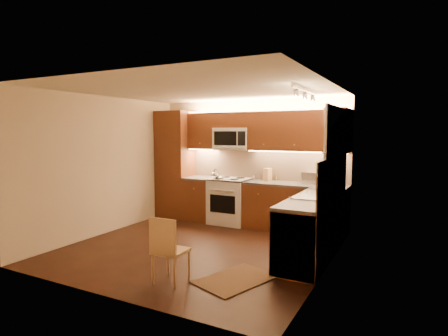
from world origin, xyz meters
The scene contains 37 objects.
floor centered at (0.00, 0.00, 0.00)m, with size 4.00×4.00×0.01m, color black.
ceiling centered at (0.00, 0.00, 2.50)m, with size 4.00×4.00×0.01m, color beige.
wall_back centered at (0.00, 2.00, 1.25)m, with size 4.00×0.01×2.50m, color #C3AD8E.
wall_front centered at (0.00, -2.00, 1.25)m, with size 4.00×0.01×2.50m, color #C3AD8E.
wall_left centered at (-2.00, 0.00, 1.25)m, with size 0.01×4.00×2.50m, color #C3AD8E.
wall_right centered at (2.00, 0.00, 1.25)m, with size 0.01×4.00×2.50m, color #C3AD8E.
pantry centered at (-1.65, 1.70, 1.15)m, with size 0.70×0.60×2.30m, color #4F1C11.
base_cab_back_left centered at (-0.99, 1.70, 0.43)m, with size 0.62×0.60×0.86m, color #4F1C11.
counter_back_left centered at (-0.99, 1.70, 0.88)m, with size 0.62×0.60×0.04m, color #322F2E.
base_cab_back_right centered at (1.04, 1.70, 0.43)m, with size 1.92×0.60×0.86m, color #4F1C11.
counter_back_right centered at (1.04, 1.70, 0.88)m, with size 1.92×0.60×0.04m, color #322F2E.
base_cab_right centered at (1.70, 0.40, 0.43)m, with size 0.60×2.00×0.86m, color #4F1C11.
counter_right centered at (1.70, 0.40, 0.88)m, with size 0.60×2.00×0.04m, color #322F2E.
dishwasher centered at (1.70, -0.30, 0.43)m, with size 0.58×0.60×0.84m, color silver.
backsplash_back centered at (0.35, 1.99, 1.20)m, with size 3.30×0.02×0.60m, color tan.
backsplash_right centered at (1.99, 0.40, 1.20)m, with size 0.02×2.00×0.60m, color tan.
upper_cab_back_left centered at (-0.99, 1.82, 1.88)m, with size 0.62×0.35×0.75m, color #4F1C11.
upper_cab_back_right centered at (1.04, 1.82, 1.88)m, with size 1.92×0.35×0.75m, color #4F1C11.
upper_cab_bridge centered at (-0.30, 1.82, 2.09)m, with size 0.76×0.35×0.31m, color #4F1C11.
upper_cab_right_corner centered at (1.82, 1.40, 1.88)m, with size 0.35×0.50×0.75m, color #4F1C11.
stove centered at (-0.30, 1.68, 0.46)m, with size 0.76×0.65×0.92m, color silver, non-canonical shape.
microwave centered at (-0.30, 1.81, 1.72)m, with size 0.76×0.38×0.44m, color silver, non-canonical shape.
window_frame centered at (1.99, 0.55, 1.60)m, with size 0.03×1.44×1.24m, color silver.
window_blinds centered at (1.97, 0.55, 1.60)m, with size 0.02×1.36×1.16m, color silver.
sink centered at (1.70, 0.55, 0.98)m, with size 0.52×0.86×0.15m, color silver, non-canonical shape.
faucet centered at (1.88, 0.55, 1.05)m, with size 0.20×0.04×0.30m, color silver, non-canonical shape.
track_light_bar centered at (1.55, 0.40, 2.46)m, with size 0.04×1.20×0.03m, color silver.
kettle centered at (-0.55, 1.51, 1.02)m, with size 0.17×0.17×0.20m, color silver, non-canonical shape.
toaster_oven centered at (1.35, 1.85, 1.01)m, with size 0.36×0.27×0.22m, color silver.
knife_block centered at (0.43, 1.88, 1.02)m, with size 0.11×0.17×0.24m, color #A87E4B.
spice_jar_a centered at (0.14, 1.87, 0.95)m, with size 0.05×0.05×0.10m, color silver.
spice_jar_b centered at (0.58, 1.94, 0.95)m, with size 0.05×0.05×0.10m, color brown.
spice_jar_c centered at (0.24, 1.90, 0.94)m, with size 0.04×0.04×0.08m, color silver.
spice_jar_d centered at (0.35, 1.94, 0.95)m, with size 0.04×0.04×0.10m, color #9B542E.
soap_bottle centered at (1.82, 0.98, 1.00)m, with size 0.09×0.09×0.19m, color white.
rug centered at (1.07, -0.90, 0.01)m, with size 0.65×0.97×0.01m, color black.
dining_chair centered at (0.39, -1.33, 0.42)m, with size 0.37×0.37×0.84m, color #A87E4B, non-canonical shape.
Camera 1 is at (3.02, -4.95, 1.86)m, focal length 29.65 mm.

